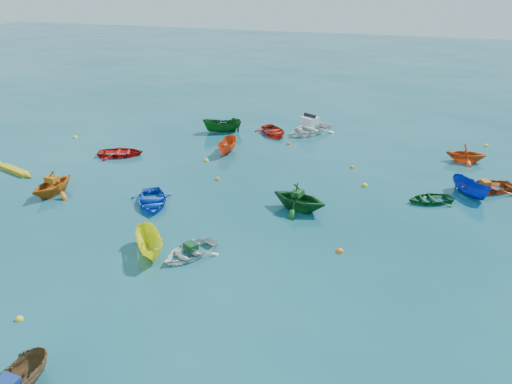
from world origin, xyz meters
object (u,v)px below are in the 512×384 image
(motorboat_white, at_px, (309,133))
(dinghy_white_near, at_px, (190,255))
(kayak_yellow, at_px, (15,172))
(dinghy_blue_sw, at_px, (152,204))

(motorboat_white, bearing_deg, dinghy_white_near, -63.07)
(kayak_yellow, xyz_separation_m, motorboat_white, (16.52, 13.65, 0.00))
(dinghy_blue_sw, relative_size, kayak_yellow, 0.95)
(dinghy_blue_sw, distance_m, kayak_yellow, 10.85)
(dinghy_blue_sw, relative_size, dinghy_white_near, 1.17)
(kayak_yellow, bearing_deg, dinghy_white_near, -93.49)
(dinghy_blue_sw, relative_size, motorboat_white, 0.80)
(dinghy_blue_sw, xyz_separation_m, motorboat_white, (5.79, 15.32, 0.00))
(dinghy_blue_sw, distance_m, motorboat_white, 16.37)
(dinghy_white_near, bearing_deg, motorboat_white, 113.65)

